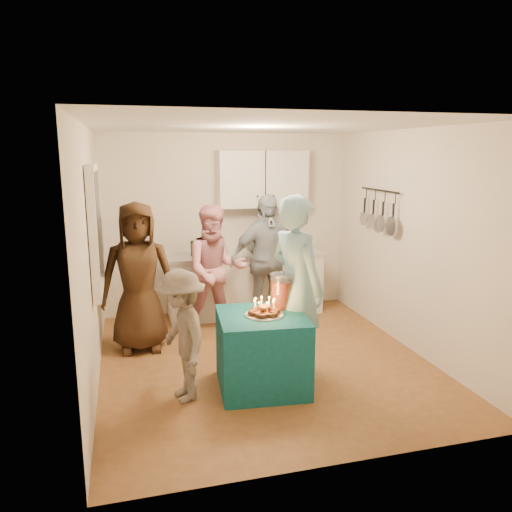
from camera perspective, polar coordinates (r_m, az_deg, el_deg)
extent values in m
plane|color=brown|center=(5.81, 0.91, -11.87)|extent=(4.00, 4.00, 0.00)
plane|color=white|center=(5.33, 1.01, 14.68)|extent=(4.00, 4.00, 0.00)
plane|color=silver|center=(7.34, -3.34, 3.71)|extent=(3.60, 3.60, 0.00)
plane|color=silver|center=(5.23, -18.37, -0.20)|extent=(4.00, 4.00, 0.00)
plane|color=silver|center=(6.16, 17.30, 1.61)|extent=(4.00, 4.00, 0.00)
cube|color=black|center=(5.48, -18.06, 3.01)|extent=(0.04, 1.00, 1.20)
cube|color=white|center=(7.27, -1.23, -3.36)|extent=(2.20, 0.58, 0.86)
cube|color=beige|center=(7.16, -1.25, 0.15)|extent=(2.24, 0.62, 0.05)
cube|color=white|center=(7.25, 0.76, 8.79)|extent=(1.30, 0.30, 0.80)
cube|color=black|center=(6.67, 13.68, 5.17)|extent=(0.12, 1.00, 0.60)
imported|color=white|center=(7.22, 1.51, 1.71)|extent=(0.57, 0.39, 0.31)
cube|color=#0E525F|center=(5.08, 0.69, -10.83)|extent=(0.93, 0.93, 0.76)
cylinder|color=red|center=(5.12, 2.92, -4.11)|extent=(0.22, 0.22, 0.34)
imported|color=#94C8D8|center=(5.19, 4.63, -3.57)|extent=(0.70, 0.83, 1.92)
imported|color=brown|center=(6.02, -13.31, -2.37)|extent=(0.88, 0.58, 1.78)
imported|color=#C86883|center=(6.42, -4.61, -1.67)|extent=(0.82, 0.64, 1.68)
imported|color=#11243A|center=(6.76, 1.10, -0.49)|extent=(1.11, 0.63, 1.79)
imported|color=#5D524B|center=(4.81, -8.44, -9.00)|extent=(0.61, 0.89, 1.27)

